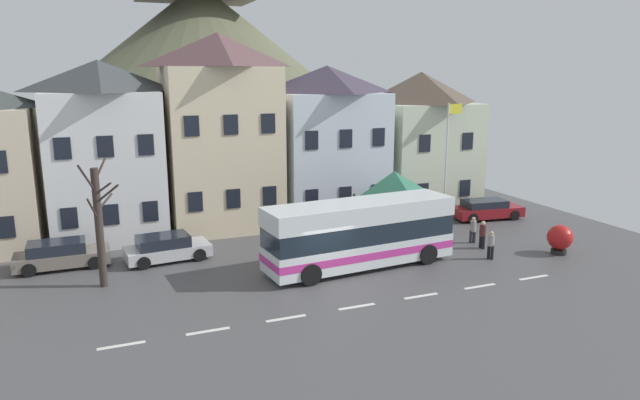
# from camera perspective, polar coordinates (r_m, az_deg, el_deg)

# --- Properties ---
(ground_plane) EXTENTS (40.00, 60.00, 0.07)m
(ground_plane) POSITION_cam_1_polar(r_m,az_deg,el_deg) (25.58, 1.25, -8.58)
(ground_plane) COLOR #4D4C4E
(townhouse_01) EXTENTS (5.98, 6.12, 9.89)m
(townhouse_01) POSITION_cam_1_polar(r_m,az_deg,el_deg) (34.22, -20.70, 4.63)
(townhouse_01) COLOR white
(townhouse_01) RESTS_ON ground_plane
(townhouse_02) EXTENTS (6.37, 5.40, 11.44)m
(townhouse_02) POSITION_cam_1_polar(r_m,az_deg,el_deg) (34.52, -9.86, 6.62)
(townhouse_02) COLOR beige
(townhouse_02) RESTS_ON ground_plane
(townhouse_03) EXTENTS (6.55, 5.94, 9.63)m
(townhouse_03) POSITION_cam_1_polar(r_m,az_deg,el_deg) (36.92, 0.69, 5.77)
(townhouse_03) COLOR silver
(townhouse_03) RESTS_ON ground_plane
(townhouse_04) EXTENTS (6.47, 6.66, 9.25)m
(townhouse_04) POSITION_cam_1_polar(r_m,az_deg,el_deg) (40.49, 9.84, 5.92)
(townhouse_04) COLOR beige
(townhouse_04) RESTS_ON ground_plane
(hilltop_castle) EXTENTS (43.41, 43.41, 22.70)m
(hilltop_castle) POSITION_cam_1_polar(r_m,az_deg,el_deg) (54.56, -11.67, 11.88)
(hilltop_castle) COLOR #5E6146
(hilltop_castle) RESTS_ON ground_plane
(transit_bus) EXTENTS (9.61, 3.24, 3.23)m
(transit_bus) POSITION_cam_1_polar(r_m,az_deg,el_deg) (27.48, 4.02, -3.45)
(transit_bus) COLOR silver
(transit_bus) RESTS_ON ground_plane
(bus_shelter) EXTENTS (3.60, 3.60, 3.88)m
(bus_shelter) POSITION_cam_1_polar(r_m,az_deg,el_deg) (32.04, 7.38, 1.54)
(bus_shelter) COLOR #473D33
(bus_shelter) RESTS_ON ground_plane
(parked_car_00) EXTENTS (4.27, 2.31, 1.30)m
(parked_car_00) POSITION_cam_1_polar(r_m,az_deg,el_deg) (29.68, -15.07, -4.64)
(parked_car_00) COLOR silver
(parked_car_00) RESTS_ON ground_plane
(parked_car_01) EXTENTS (4.25, 2.08, 1.33)m
(parked_car_01) POSITION_cam_1_polar(r_m,az_deg,el_deg) (34.36, 6.42, -1.90)
(parked_car_01) COLOR maroon
(parked_car_01) RESTS_ON ground_plane
(parked_car_02) EXTENTS (4.31, 1.90, 1.32)m
(parked_car_02) POSITION_cam_1_polar(r_m,az_deg,el_deg) (30.28, -24.42, -4.99)
(parked_car_02) COLOR slate
(parked_car_02) RESTS_ON ground_plane
(parked_car_03) EXTENTS (4.64, 2.23, 1.25)m
(parked_car_03) POSITION_cam_1_polar(r_m,az_deg,el_deg) (38.18, 16.25, -0.90)
(parked_car_03) COLOR maroon
(parked_car_03) RESTS_ON ground_plane
(pedestrian_00) EXTENTS (0.30, 0.33, 1.46)m
(pedestrian_00) POSITION_cam_1_polar(r_m,az_deg,el_deg) (30.05, 16.67, -4.25)
(pedestrian_00) COLOR black
(pedestrian_00) RESTS_ON ground_plane
(pedestrian_01) EXTENTS (0.34, 0.39, 1.51)m
(pedestrian_01) POSITION_cam_1_polar(r_m,az_deg,el_deg) (31.71, 15.89, -3.28)
(pedestrian_01) COLOR black
(pedestrian_01) RESTS_ON ground_plane
(pedestrian_02) EXTENTS (0.38, 0.32, 1.47)m
(pedestrian_02) POSITION_cam_1_polar(r_m,az_deg,el_deg) (32.58, 15.00, -2.86)
(pedestrian_02) COLOR #2D2D38
(pedestrian_02) RESTS_ON ground_plane
(public_bench) EXTENTS (1.43, 0.48, 0.87)m
(public_bench) POSITION_cam_1_polar(r_m,az_deg,el_deg) (33.41, 2.92, -2.59)
(public_bench) COLOR brown
(public_bench) RESTS_ON ground_plane
(flagpole) EXTENTS (0.95, 0.10, 7.52)m
(flagpole) POSITION_cam_1_polar(r_m,az_deg,el_deg) (34.12, 12.57, 4.08)
(flagpole) COLOR silver
(flagpole) RESTS_ON ground_plane
(harbour_buoy) EXTENTS (1.29, 1.29, 1.54)m
(harbour_buoy) POSITION_cam_1_polar(r_m,az_deg,el_deg) (32.07, 22.80, -3.53)
(harbour_buoy) COLOR black
(harbour_buoy) RESTS_ON ground_plane
(bare_tree_01) EXTENTS (1.59, 1.98, 5.62)m
(bare_tree_01) POSITION_cam_1_polar(r_m,az_deg,el_deg) (26.39, -21.15, -2.30)
(bare_tree_01) COLOR #382D28
(bare_tree_01) RESTS_ON ground_plane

